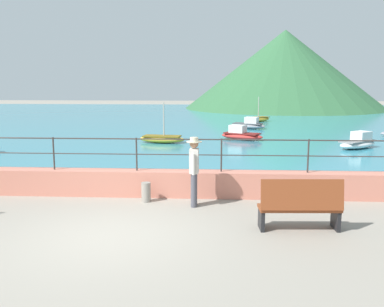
{
  "coord_description": "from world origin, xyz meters",
  "views": [
    {
      "loc": [
        2.2,
        -8.28,
        3.13
      ],
      "look_at": [
        1.48,
        3.7,
        1.1
      ],
      "focal_mm": 40.57,
      "sensor_mm": 36.0,
      "label": 1
    }
  ],
  "objects_px": {
    "boat_2": "(257,119)",
    "boat_5": "(358,142)",
    "bench_far": "(300,205)",
    "boat_1": "(241,135)",
    "person_walking": "(194,168)",
    "bollard": "(146,192)",
    "boat_0": "(162,139)",
    "boat_3": "(248,125)"
  },
  "relations": [
    {
      "from": "boat_5",
      "to": "boat_2",
      "type": "bearing_deg",
      "value": 105.17
    },
    {
      "from": "bench_far",
      "to": "person_walking",
      "type": "relative_size",
      "value": 0.99
    },
    {
      "from": "person_walking",
      "to": "boat_1",
      "type": "xyz_separation_m",
      "value": [
        1.81,
        12.17,
        -0.65
      ]
    },
    {
      "from": "bollard",
      "to": "boat_5",
      "type": "bearing_deg",
      "value": 48.03
    },
    {
      "from": "boat_5",
      "to": "bollard",
      "type": "bearing_deg",
      "value": -131.97
    },
    {
      "from": "boat_2",
      "to": "boat_5",
      "type": "relative_size",
      "value": 1.0
    },
    {
      "from": "boat_2",
      "to": "boat_5",
      "type": "distance_m",
      "value": 13.27
    },
    {
      "from": "bench_far",
      "to": "boat_0",
      "type": "height_order",
      "value": "boat_0"
    },
    {
      "from": "boat_0",
      "to": "boat_3",
      "type": "xyz_separation_m",
      "value": [
        4.74,
        6.66,
        0.06
      ]
    },
    {
      "from": "bench_far",
      "to": "boat_5",
      "type": "height_order",
      "value": "bench_far"
    },
    {
      "from": "bench_far",
      "to": "boat_0",
      "type": "relative_size",
      "value": 0.72
    },
    {
      "from": "boat_2",
      "to": "boat_3",
      "type": "distance_m",
      "value": 5.04
    },
    {
      "from": "person_walking",
      "to": "boat_2",
      "type": "height_order",
      "value": "boat_2"
    },
    {
      "from": "boat_0",
      "to": "boat_5",
      "type": "bearing_deg",
      "value": -7.47
    },
    {
      "from": "bench_far",
      "to": "person_walking",
      "type": "bearing_deg",
      "value": 144.29
    },
    {
      "from": "boat_0",
      "to": "boat_1",
      "type": "bearing_deg",
      "value": 19.54
    },
    {
      "from": "bollard",
      "to": "boat_2",
      "type": "distance_m",
      "value": 22.55
    },
    {
      "from": "person_walking",
      "to": "boat_0",
      "type": "height_order",
      "value": "boat_0"
    },
    {
      "from": "bench_far",
      "to": "boat_2",
      "type": "xyz_separation_m",
      "value": [
        1.23,
        24.02,
        -0.3
      ]
    },
    {
      "from": "boat_1",
      "to": "boat_2",
      "type": "height_order",
      "value": "boat_2"
    },
    {
      "from": "bench_far",
      "to": "boat_2",
      "type": "bearing_deg",
      "value": 87.07
    },
    {
      "from": "boat_2",
      "to": "boat_5",
      "type": "bearing_deg",
      "value": -74.83
    },
    {
      "from": "boat_3",
      "to": "boat_1",
      "type": "bearing_deg",
      "value": -98.03
    },
    {
      "from": "bollard",
      "to": "boat_1",
      "type": "bearing_deg",
      "value": 75.44
    },
    {
      "from": "bench_far",
      "to": "boat_1",
      "type": "height_order",
      "value": "bench_far"
    },
    {
      "from": "person_walking",
      "to": "boat_3",
      "type": "height_order",
      "value": "person_walking"
    },
    {
      "from": "boat_0",
      "to": "boat_5",
      "type": "distance_m",
      "value": 9.29
    },
    {
      "from": "person_walking",
      "to": "boat_0",
      "type": "xyz_separation_m",
      "value": [
        -2.19,
        10.75,
        -0.72
      ]
    },
    {
      "from": "boat_1",
      "to": "bench_far",
      "type": "bearing_deg",
      "value": -87.88
    },
    {
      "from": "boat_0",
      "to": "boat_5",
      "type": "xyz_separation_m",
      "value": [
        9.22,
        -1.21,
        0.06
      ]
    },
    {
      "from": "bollard",
      "to": "boat_0",
      "type": "distance_m",
      "value": 10.46
    },
    {
      "from": "boat_2",
      "to": "boat_3",
      "type": "bearing_deg",
      "value": -101.48
    },
    {
      "from": "bollard",
      "to": "boat_1",
      "type": "height_order",
      "value": "boat_1"
    },
    {
      "from": "bollard",
      "to": "boat_0",
      "type": "xyz_separation_m",
      "value": [
        -0.93,
        10.42,
        0.01
      ]
    },
    {
      "from": "boat_0",
      "to": "boat_5",
      "type": "relative_size",
      "value": 1.02
    },
    {
      "from": "bollard",
      "to": "boat_2",
      "type": "xyz_separation_m",
      "value": [
        4.82,
        22.03,
        0.0
      ]
    },
    {
      "from": "bench_far",
      "to": "person_walking",
      "type": "distance_m",
      "value": 2.89
    },
    {
      "from": "boat_0",
      "to": "boat_2",
      "type": "relative_size",
      "value": 1.01
    },
    {
      "from": "person_walking",
      "to": "boat_0",
      "type": "bearing_deg",
      "value": 101.54
    },
    {
      "from": "boat_0",
      "to": "boat_3",
      "type": "relative_size",
      "value": 0.97
    },
    {
      "from": "boat_2",
      "to": "bench_far",
      "type": "bearing_deg",
      "value": -92.93
    },
    {
      "from": "person_walking",
      "to": "boat_1",
      "type": "relative_size",
      "value": 0.71
    }
  ]
}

